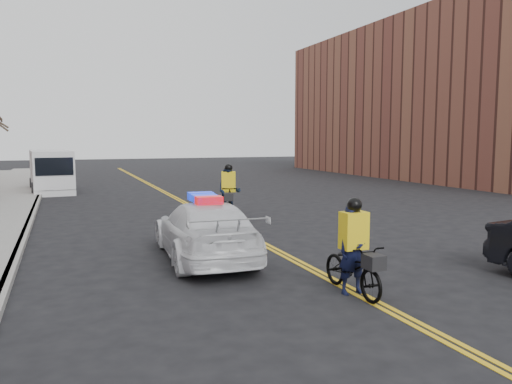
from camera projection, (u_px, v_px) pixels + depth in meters
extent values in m
plane|color=black|center=(287.00, 257.00, 11.88)|extent=(120.00, 120.00, 0.00)
cube|color=gold|center=(199.00, 211.00, 19.27)|extent=(0.10, 60.00, 0.01)
cube|color=gold|center=(203.00, 211.00, 19.33)|extent=(0.10, 60.00, 0.01)
cube|color=gray|center=(31.00, 218.00, 17.13)|extent=(0.20, 60.00, 0.15)
cube|color=brown|center=(461.00, 101.00, 35.89)|extent=(12.00, 30.00, 11.00)
imported|color=white|center=(205.00, 230.00, 11.60)|extent=(2.15, 4.76, 1.35)
cube|color=#0C26CC|center=(205.00, 198.00, 11.52)|extent=(0.63, 1.27, 0.16)
cube|color=silver|center=(51.00, 171.00, 26.20)|extent=(2.30, 5.25, 2.18)
cube|color=silver|center=(54.00, 178.00, 24.23)|extent=(1.90, 0.90, 1.14)
cube|color=black|center=(54.00, 166.00, 23.83)|extent=(1.71, 0.23, 0.85)
cylinder|color=black|center=(34.00, 189.00, 24.54)|extent=(0.29, 0.68, 0.66)
cylinder|color=black|center=(73.00, 187.00, 25.32)|extent=(0.29, 0.68, 0.66)
cylinder|color=black|center=(32.00, 184.00, 27.26)|extent=(0.29, 0.68, 0.66)
cylinder|color=black|center=(67.00, 183.00, 28.03)|extent=(0.29, 0.68, 0.66)
imported|color=black|center=(353.00, 268.00, 9.03)|extent=(0.65, 1.80, 0.94)
imported|color=black|center=(353.00, 250.00, 9.00)|extent=(0.59, 0.39, 1.61)
cube|color=yellow|center=(354.00, 230.00, 8.96)|extent=(0.46, 0.32, 0.68)
sphere|color=black|center=(354.00, 205.00, 8.91)|extent=(0.27, 0.27, 0.27)
cube|color=black|center=(374.00, 262.00, 8.43)|extent=(0.30, 0.34, 0.25)
imported|color=black|center=(229.00, 201.00, 17.97)|extent=(1.08, 1.95, 1.13)
imported|color=black|center=(229.00, 192.00, 17.94)|extent=(1.01, 0.89, 1.75)
cube|color=yellow|center=(228.00, 182.00, 17.90)|extent=(0.58, 0.47, 0.73)
sphere|color=black|center=(228.00, 168.00, 17.84)|extent=(0.29, 0.29, 0.29)
cube|color=black|center=(229.00, 197.00, 17.28)|extent=(0.41, 0.44, 0.27)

